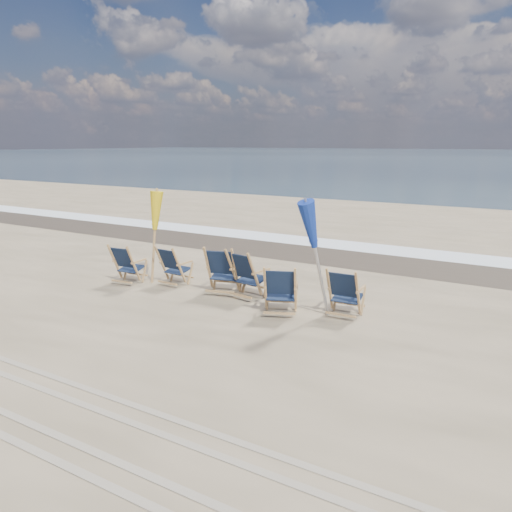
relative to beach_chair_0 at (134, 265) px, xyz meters
The scene contains 11 objects.
surf_foam 7.24m from the beach_chair_0, 67.03° to the left, with size 200.00×1.40×0.01m, color silver.
wet_sand_strip 5.89m from the beach_chair_0, 61.31° to the left, with size 200.00×2.60×0.00m, color #42362A.
tire_tracks 5.29m from the beach_chair_0, 57.65° to the right, with size 80.00×1.30×0.01m, color gray, non-canonical shape.
beach_chair_0 is the anchor object (origin of this frame).
beach_chair_1 1.04m from the beach_chair_0, 22.43° to the left, with size 0.59×0.66×0.92m, color #121D35, non-canonical shape.
beach_chair_2 2.41m from the beach_chair_0, 12.02° to the left, with size 0.68×0.76×1.06m, color #121D35, non-canonical shape.
beach_chair_3 2.91m from the beach_chair_0, ahead, with size 0.66×0.75×1.04m, color #121D35, non-canonical shape.
beach_chair_4 3.98m from the beach_chair_0, ahead, with size 0.62×0.70×0.98m, color #121D35, non-canonical shape.
beach_chair_5 5.03m from the beach_chair_0, ahead, with size 0.61×0.68×0.95m, color #121D35, non-canonical shape.
umbrella_yellow 1.19m from the beach_chair_0, 66.98° to the left, with size 0.30×0.30×2.05m.
umbrella_blue 4.55m from the beach_chair_0, ahead, with size 0.30×0.30×2.26m.
Camera 1 is at (4.94, -6.18, 3.12)m, focal length 35.00 mm.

